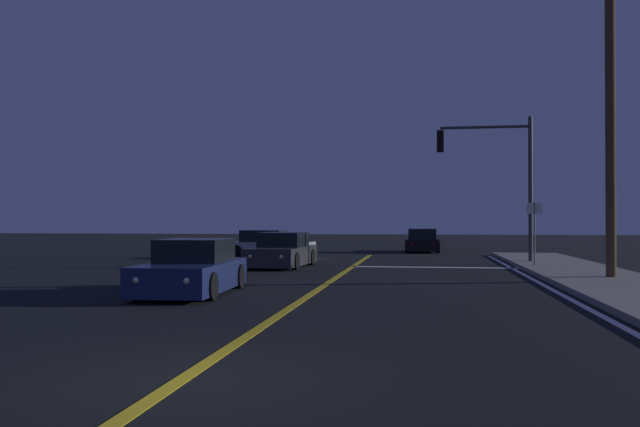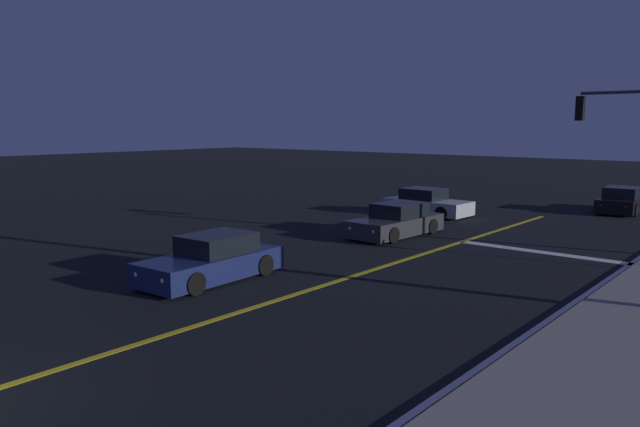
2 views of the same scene
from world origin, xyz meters
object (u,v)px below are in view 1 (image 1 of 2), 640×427
Objects in this scene: car_parked_curb_charcoal at (282,252)px; street_sign_corner at (535,224)px; car_mid_block_silver at (267,246)px; car_distant_tail_black at (422,242)px; car_far_approaching_navy at (193,270)px; utility_pole_right at (610,94)px; traffic_signal_near_right at (497,166)px.

street_sign_corner is (9.47, 0.02, 1.09)m from car_parked_curb_charcoal.
car_parked_curb_charcoal is 1.05× the size of car_mid_block_silver.
car_mid_block_silver is at bearing -136.67° from car_distant_tail_black.
car_distant_tail_black is at bearing -109.40° from car_parked_curb_charcoal.
car_parked_curb_charcoal is at bearing -179.90° from street_sign_corner.
car_far_approaching_navy and car_mid_block_silver have the same top height.
car_distant_tail_black is 1.68× the size of street_sign_corner.
car_far_approaching_navy is at bearing -156.47° from utility_pole_right.
traffic_signal_near_right is at bearing -127.67° from car_far_approaching_navy.
car_far_approaching_navy is 1.04× the size of car_mid_block_silver.
car_far_approaching_navy is 0.75× the size of traffic_signal_near_right.
traffic_signal_near_right reaches higher than car_distant_tail_black.
street_sign_corner reaches higher than car_parked_curb_charcoal.
car_far_approaching_navy is 0.43× the size of utility_pole_right.
car_far_approaching_navy is 13.06m from utility_pole_right.
car_distant_tail_black is at bearing -106.46° from car_far_approaching_navy.
car_mid_block_silver is 0.72× the size of traffic_signal_near_right.
street_sign_corner is (11.45, -5.86, 1.10)m from car_mid_block_silver.
car_distant_tail_black is 13.85m from street_sign_corner.
car_far_approaching_navy is 1.81× the size of street_sign_corner.
car_parked_curb_charcoal is at bearing -113.68° from car_distant_tail_black.
traffic_signal_near_right is 8.05m from utility_pole_right.
car_distant_tail_black and car_mid_block_silver have the same top height.
traffic_signal_near_right reaches higher than car_far_approaching_navy.
utility_pole_right is 4.26× the size of street_sign_corner.
utility_pole_right is (11.09, 4.83, 4.93)m from car_far_approaching_navy.
car_parked_curb_charcoal is 0.75× the size of traffic_signal_near_right.
car_distant_tail_black is 11.36m from traffic_signal_near_right.
car_distant_tail_black is 0.39× the size of utility_pole_right.
street_sign_corner reaches higher than car_far_approaching_navy.
car_parked_curb_charcoal is (0.22, 9.55, 0.00)m from car_far_approaching_navy.
car_mid_block_silver is (-1.98, 5.88, -0.00)m from car_parked_curb_charcoal.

